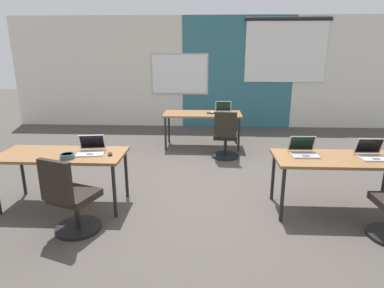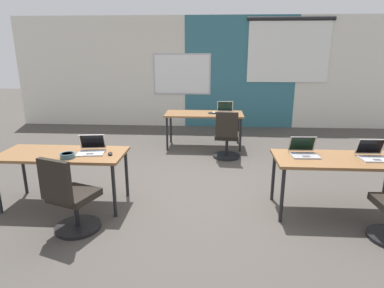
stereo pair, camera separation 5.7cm
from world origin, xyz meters
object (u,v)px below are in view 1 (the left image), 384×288
Objects in this scene: mouse_near_left_inner at (110,154)px; snack_bowl at (67,156)px; desk_near_right at (340,162)px; mouse_far_right at (212,112)px; chair_near_left_inner at (71,202)px; laptop_near_right_inner at (304,151)px; laptop_far_right at (223,110)px; desk_far_center at (202,116)px; laptop_near_left_inner at (91,149)px; desk_near_left at (62,158)px; chair_far_right at (225,139)px; laptop_near_right_end at (372,154)px.

mouse_near_left_inner is 0.51m from snack_bowl.
snack_bowl reaches higher than desk_near_right.
mouse_far_right is 0.11× the size of chair_near_left_inner.
snack_bowl is at bearing -176.34° from laptop_near_right_inner.
snack_bowl is (-0.49, -0.15, 0.02)m from mouse_near_left_inner.
laptop_far_right is (-1.32, 2.85, 0.11)m from desk_near_right.
laptop_far_right is 1.00× the size of laptop_near_right_inner.
laptop_near_right_inner is (2.72, 0.77, 0.39)m from chair_near_left_inner.
snack_bowl reaches higher than mouse_far_right.
mouse_far_right reaches higher than desk_near_right.
laptop_near_left_inner reaches higher than desk_far_center.
laptop_near_left_inner is at bearing -116.45° from desk_far_center.
laptop_near_right_inner is at bearing 3.35° from mouse_near_left_inner.
mouse_near_left_inner is 0.63× the size of snack_bowl.
chair_near_left_inner is (-1.82, -3.53, -0.39)m from laptop_far_right.
desk_far_center is 4.70× the size of laptop_far_right.
chair_near_left_inner is at bearing -114.01° from mouse_near_left_inner.
snack_bowl reaches higher than mouse_near_left_inner.
laptop_far_right reaches higher than laptop_near_left_inner.
desk_near_right is 3.35m from snack_bowl.
desk_near_left is 4.70× the size of laptop_near_right_inner.
chair_far_right reaches higher than desk_far_center.
mouse_near_left_inner is at bearing 179.20° from laptop_near_right_end.
laptop_near_right_end is at bearing -8.94° from laptop_near_left_inner.
mouse_far_right is at bearing 118.98° from desk_near_right.
chair_near_left_inner is at bearing 61.27° from chair_far_right.
laptop_far_right is 3.35m from laptop_near_left_inner.
laptop_near_right_inner reaches higher than mouse_near_left_inner.
desk_near_right is 3.20m from mouse_far_right.
desk_far_center is (1.75, 2.80, 0.00)m from desk_near_left.
laptop_far_right is 3.25× the size of mouse_far_right.
desk_near_left is 0.65m from mouse_near_left_inner.
mouse_near_left_inner is at bearing -25.16° from laptop_near_left_inner.
laptop_far_right is at bearing 48.63° from laptop_near_left_inner.
mouse_far_right is at bearing 59.04° from snack_bowl.
desk_far_center is at bearing 61.94° from snack_bowl.
desk_near_right is at bearing -9.33° from laptop_near_left_inner.
laptop_near_left_inner reaches higher than mouse_far_right.
snack_bowl is (-2.03, -3.04, -0.01)m from laptop_far_right.
laptop_near_right_inner reaches higher than mouse_far_right.
desk_near_left and desk_near_right have the same top height.
laptop_near_left_inner is 0.81m from chair_near_left_inner.
chair_far_right is at bearing 122.34° from desk_near_right.
laptop_far_right is at bearing 119.08° from laptop_near_right_end.
desk_near_left is 4.70× the size of laptop_far_right.
chair_near_left_inner reaches higher than snack_bowl.
laptop_near_right_end is 1.92× the size of snack_bowl.
chair_far_right is at bearing -71.46° from mouse_far_right.
laptop_near_right_inner reaches higher than chair_near_left_inner.
laptop_near_right_end reaches higher than mouse_far_right.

